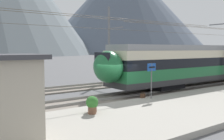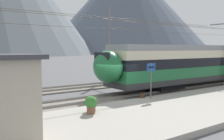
% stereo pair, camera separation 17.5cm
% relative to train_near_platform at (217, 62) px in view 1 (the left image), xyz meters
% --- Properties ---
extents(ground_plane, '(400.00, 400.00, 0.00)m').
position_rel_train_near_platform_xyz_m(ground_plane, '(-13.06, -1.18, -2.23)').
color(ground_plane, '#565659').
extents(platform_slab, '(120.00, 6.38, 0.29)m').
position_rel_train_near_platform_xyz_m(platform_slab, '(-13.06, -5.23, -2.08)').
color(platform_slab, '#A39E93').
rests_on(platform_slab, ground).
extents(track_near, '(120.00, 3.00, 0.28)m').
position_rel_train_near_platform_xyz_m(track_near, '(-13.06, 0.00, -2.16)').
color(track_near, slate).
rests_on(track_near, ground).
extents(track_far, '(120.00, 3.00, 0.28)m').
position_rel_train_near_platform_xyz_m(track_far, '(-13.06, 5.51, -2.16)').
color(track_far, slate).
rests_on(track_far, ground).
extents(train_near_platform, '(28.02, 2.90, 4.27)m').
position_rel_train_near_platform_xyz_m(train_near_platform, '(0.00, 0.00, 0.00)').
color(train_near_platform, '#2D2D30').
rests_on(train_near_platform, track_near).
extents(catenary_mast_far_side, '(47.95, 2.55, 7.94)m').
position_rel_train_near_platform_xyz_m(catenary_mast_far_side, '(-7.71, 7.59, 1.91)').
color(catenary_mast_far_side, slate).
rests_on(catenary_mast_far_side, ground).
extents(platform_sign, '(0.70, 0.08, 2.30)m').
position_rel_train_near_platform_xyz_m(platform_sign, '(-11.65, -2.65, -0.25)').
color(platform_sign, '#59595B').
rests_on(platform_sign, platform_slab).
extents(passenger_walking, '(0.53, 0.22, 1.69)m').
position_rel_train_near_platform_xyz_m(passenger_walking, '(-20.66, -3.68, -0.99)').
color(passenger_walking, '#383842').
rests_on(passenger_walking, platform_slab).
extents(handbag_beside_passenger, '(0.32, 0.18, 0.40)m').
position_rel_train_near_platform_xyz_m(handbag_beside_passenger, '(-19.50, -3.49, -1.79)').
color(handbag_beside_passenger, black).
rests_on(handbag_beside_passenger, platform_slab).
extents(handbag_near_sign, '(0.32, 0.18, 0.42)m').
position_rel_train_near_platform_xyz_m(handbag_near_sign, '(-11.94, -2.16, -1.79)').
color(handbag_near_sign, '#472D1E').
rests_on(handbag_near_sign, platform_slab).
extents(potted_plant_platform_edge, '(0.62, 0.62, 0.90)m').
position_rel_train_near_platform_xyz_m(potted_plant_platform_edge, '(-16.81, -3.74, -1.41)').
color(potted_plant_platform_edge, brown).
rests_on(potted_plant_platform_edge, platform_slab).
extents(potted_plant_by_shelter, '(0.59, 0.59, 0.76)m').
position_rel_train_near_platform_xyz_m(potted_plant_by_shelter, '(-16.60, -3.42, -1.52)').
color(potted_plant_by_shelter, brown).
rests_on(potted_plant_by_shelter, platform_slab).
extents(mountain_right_ridge, '(138.49, 138.49, 77.00)m').
position_rel_train_near_platform_xyz_m(mountain_right_ridge, '(109.84, 153.99, 36.27)').
color(mountain_right_ridge, '#515B6B').
rests_on(mountain_right_ridge, ground).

